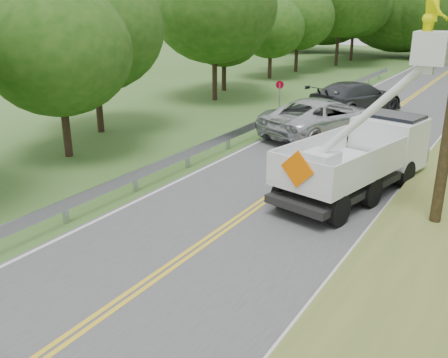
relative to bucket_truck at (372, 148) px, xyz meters
The scene contains 8 objects.
ground 11.57m from the bucket_truck, 102.74° to the right, with size 140.00×140.00×0.00m, color #385D24.
road 4.06m from the bucket_truck, 132.03° to the left, with size 7.20×96.00×0.03m.
guardrail 7.59m from the bucket_truck, 150.44° to the left, with size 0.18×48.00×0.77m.
treeline_left 22.67m from the bucket_truck, 125.96° to the left, with size 9.74×55.65×10.68m.
bucket_truck is the anchor object (origin of this frame).
suv_silver 7.10m from the bucket_truck, 123.51° to the left, with size 3.00×6.51×1.81m, color silver.
suv_darkgrey 12.50m from the bucket_truck, 109.64° to the left, with size 2.51×6.18×1.79m, color #37393D.
stop_sign_permanent 10.84m from the bucket_truck, 131.83° to the left, with size 0.41×0.23×2.10m.
Camera 1 is at (6.59, -4.71, 5.99)m, focal length 39.75 mm.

